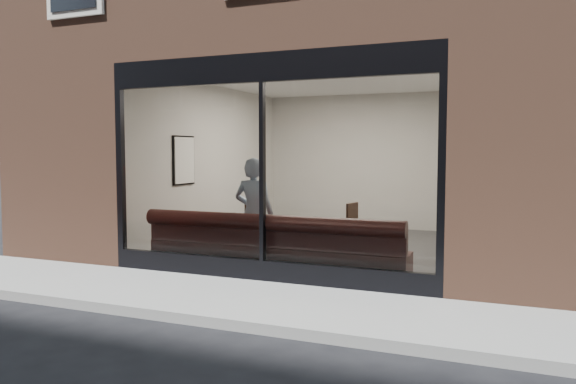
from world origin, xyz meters
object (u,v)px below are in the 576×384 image
at_px(cafe_chair_right, 342,242).
at_px(cafe_table_right, 363,225).
at_px(banquette, 274,260).
at_px(cafe_table_left, 216,215).
at_px(person, 254,214).
at_px(cafe_chair_left, 241,234).

bearing_deg(cafe_chair_right, cafe_table_right, 129.80).
relative_size(banquette, cafe_table_left, 7.15).
height_order(cafe_table_left, cafe_table_right, cafe_table_right).
bearing_deg(banquette, person, 149.98).
distance_m(person, cafe_table_right, 1.69).
bearing_deg(cafe_chair_left, cafe_table_left, 92.47).
relative_size(banquette, person, 2.29).
height_order(person, cafe_chair_right, person).
xyz_separation_m(person, cafe_table_right, (1.66, 0.29, -0.13)).
distance_m(cafe_table_right, cafe_chair_right, 1.58).
bearing_deg(person, cafe_table_left, -34.81).
height_order(cafe_table_left, cafe_chair_right, cafe_table_left).
height_order(person, cafe_chair_left, person).
relative_size(cafe_chair_left, cafe_chair_right, 1.03).
bearing_deg(cafe_table_right, person, -170.24).
distance_m(cafe_table_left, cafe_chair_right, 2.26).
xyz_separation_m(cafe_table_left, cafe_chair_right, (1.98, 0.96, -0.50)).
bearing_deg(cafe_chair_right, cafe_table_left, 37.23).
distance_m(banquette, cafe_chair_left, 2.59).
bearing_deg(cafe_chair_left, cafe_chair_right, 172.56).
bearing_deg(banquette, cafe_table_left, 148.73).
xyz_separation_m(banquette, cafe_chair_left, (-1.60, 2.03, 0.01)).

